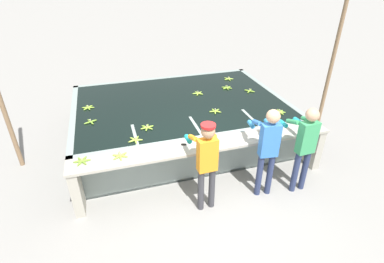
% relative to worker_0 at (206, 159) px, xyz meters
% --- Properties ---
extents(ground_plane, '(80.00, 80.00, 0.00)m').
position_rel_worker_0_xyz_m(ground_plane, '(0.22, 0.31, -1.01)').
color(ground_plane, gray).
rests_on(ground_plane, ground).
extents(wash_tank, '(4.87, 3.51, 0.93)m').
position_rel_worker_0_xyz_m(wash_tank, '(0.22, 2.51, -0.55)').
color(wash_tank, gray).
rests_on(wash_tank, ground).
extents(work_ledge, '(4.87, 0.45, 0.93)m').
position_rel_worker_0_xyz_m(work_ledge, '(0.22, 0.54, -0.35)').
color(work_ledge, '#A8A393').
rests_on(work_ledge, ground).
extents(worker_0, '(0.42, 0.72, 1.66)m').
position_rel_worker_0_xyz_m(worker_0, '(0.00, 0.00, 0.00)').
color(worker_0, '#38383D').
rests_on(worker_0, ground).
extents(worker_1, '(0.46, 0.74, 1.73)m').
position_rel_worker_0_xyz_m(worker_1, '(1.13, 0.04, 0.04)').
color(worker_1, navy).
rests_on(worker_1, ground).
extents(worker_2, '(0.42, 0.72, 1.70)m').
position_rel_worker_0_xyz_m(worker_2, '(1.82, -0.05, 0.01)').
color(worker_2, navy).
rests_on(worker_2, ground).
extents(banana_bunch_floating_0, '(0.27, 0.27, 0.08)m').
position_rel_worker_0_xyz_m(banana_bunch_floating_0, '(0.76, 2.81, -0.07)').
color(banana_bunch_floating_0, '#9EC642').
rests_on(banana_bunch_floating_0, wash_tank).
extents(banana_bunch_floating_1, '(0.28, 0.27, 0.08)m').
position_rel_worker_0_xyz_m(banana_bunch_floating_1, '(-1.02, 1.04, -0.07)').
color(banana_bunch_floating_1, '#9EC642').
rests_on(banana_bunch_floating_1, wash_tank).
extents(banana_bunch_floating_2, '(0.27, 0.28, 0.08)m').
position_rel_worker_0_xyz_m(banana_bunch_floating_2, '(2.13, 1.30, -0.07)').
color(banana_bunch_floating_2, '#93BC3D').
rests_on(banana_bunch_floating_2, wash_tank).
extents(banana_bunch_floating_3, '(0.28, 0.27, 0.08)m').
position_rel_worker_0_xyz_m(banana_bunch_floating_3, '(1.90, 3.56, -0.07)').
color(banana_bunch_floating_3, '#9EC642').
rests_on(banana_bunch_floating_3, wash_tank).
extents(banana_bunch_floating_4, '(0.27, 0.27, 0.08)m').
position_rel_worker_0_xyz_m(banana_bunch_floating_4, '(-1.80, 2.02, -0.07)').
color(banana_bunch_floating_4, '#75A333').
rests_on(banana_bunch_floating_4, wash_tank).
extents(banana_bunch_floating_5, '(0.27, 0.28, 0.08)m').
position_rel_worker_0_xyz_m(banana_bunch_floating_5, '(0.82, 1.74, -0.07)').
color(banana_bunch_floating_5, '#8CB738').
rests_on(banana_bunch_floating_5, wash_tank).
extents(banana_bunch_floating_6, '(0.28, 0.28, 0.08)m').
position_rel_worker_0_xyz_m(banana_bunch_floating_6, '(-0.73, 1.45, -0.07)').
color(banana_bunch_floating_6, '#8CB738').
rests_on(banana_bunch_floating_6, wash_tank).
extents(banana_bunch_floating_7, '(0.23, 0.23, 0.08)m').
position_rel_worker_0_xyz_m(banana_bunch_floating_7, '(2.06, 2.59, -0.07)').
color(banana_bunch_floating_7, '#8CB738').
rests_on(banana_bunch_floating_7, wash_tank).
extents(banana_bunch_floating_8, '(0.27, 0.28, 0.08)m').
position_rel_worker_0_xyz_m(banana_bunch_floating_8, '(1.59, 2.95, -0.07)').
color(banana_bunch_floating_8, '#7FAD33').
rests_on(banana_bunch_floating_8, wash_tank).
extents(banana_bunch_floating_9, '(0.28, 0.28, 0.08)m').
position_rel_worker_0_xyz_m(banana_bunch_floating_9, '(-1.84, 2.74, -0.07)').
color(banana_bunch_floating_9, '#8CB738').
rests_on(banana_bunch_floating_9, wash_tank).
extents(banana_bunch_ledge_0, '(0.26, 0.28, 0.08)m').
position_rel_worker_0_xyz_m(banana_bunch_ledge_0, '(-1.33, 0.59, -0.06)').
color(banana_bunch_ledge_0, '#9EC642').
rests_on(banana_bunch_ledge_0, work_ledge).
extents(banana_bunch_ledge_1, '(0.28, 0.26, 0.08)m').
position_rel_worker_0_xyz_m(banana_bunch_ledge_1, '(-1.94, 0.62, -0.06)').
color(banana_bunch_ledge_1, '#75A333').
rests_on(banana_bunch_ledge_1, work_ledge).
extents(knife_0, '(0.34, 0.13, 0.02)m').
position_rel_worker_0_xyz_m(knife_0, '(-0.14, 0.61, -0.07)').
color(knife_0, silver).
rests_on(knife_0, work_ledge).
extents(knife_1, '(0.32, 0.19, 0.02)m').
position_rel_worker_0_xyz_m(knife_1, '(2.16, 0.53, -0.07)').
color(knife_1, silver).
rests_on(knife_1, work_ledge).
extents(support_post_right, '(0.09, 0.09, 3.20)m').
position_rel_worker_0_xyz_m(support_post_right, '(3.73, 1.85, 0.59)').
color(support_post_right, '#846647').
rests_on(support_post_right, ground).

